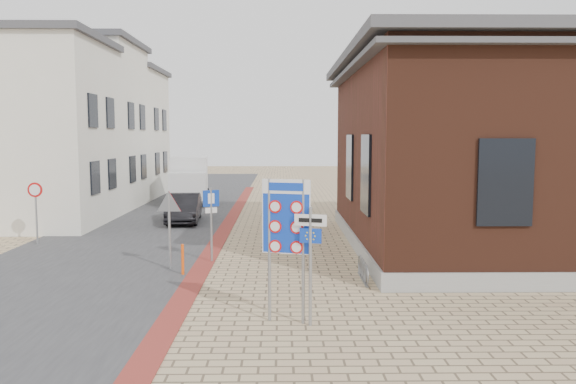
# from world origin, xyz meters

# --- Properties ---
(ground) EXTENTS (120.00, 120.00, 0.00)m
(ground) POSITION_xyz_m (0.00, 0.00, 0.00)
(ground) COLOR tan
(ground) RESTS_ON ground
(road_strip) EXTENTS (7.00, 60.00, 0.02)m
(road_strip) POSITION_xyz_m (-5.50, 15.00, 0.01)
(road_strip) COLOR #38383A
(road_strip) RESTS_ON ground
(curb_strip) EXTENTS (0.60, 40.00, 0.02)m
(curb_strip) POSITION_xyz_m (-2.00, 10.00, 0.01)
(curb_strip) COLOR maroon
(curb_strip) RESTS_ON ground
(brick_building) EXTENTS (13.00, 13.00, 6.80)m
(brick_building) POSITION_xyz_m (8.99, 7.00, 3.49)
(brick_building) COLOR gray
(brick_building) RESTS_ON ground
(townhouse_near) EXTENTS (7.40, 6.40, 8.30)m
(townhouse_near) POSITION_xyz_m (-10.99, 12.00, 4.17)
(townhouse_near) COLOR silver
(townhouse_near) RESTS_ON ground
(townhouse_mid) EXTENTS (7.40, 6.40, 9.10)m
(townhouse_mid) POSITION_xyz_m (-10.99, 18.00, 4.57)
(townhouse_mid) COLOR silver
(townhouse_mid) RESTS_ON ground
(townhouse_far) EXTENTS (7.40, 6.40, 8.30)m
(townhouse_far) POSITION_xyz_m (-10.99, 24.00, 4.17)
(townhouse_far) COLOR silver
(townhouse_far) RESTS_ON ground
(bike_rack) EXTENTS (0.08, 1.80, 0.60)m
(bike_rack) POSITION_xyz_m (2.65, 2.20, 0.26)
(bike_rack) COLOR slate
(bike_rack) RESTS_ON ground
(sedan) EXTENTS (1.69, 4.06, 1.31)m
(sedan) POSITION_xyz_m (-4.08, 12.69, 0.65)
(sedan) COLOR black
(sedan) RESTS_ON ground
(box_truck) EXTENTS (2.66, 5.38, 2.71)m
(box_truck) POSITION_xyz_m (-5.01, 19.93, 1.40)
(box_truck) COLOR slate
(box_truck) RESTS_ON ground
(border_sign) EXTENTS (1.02, 0.32, 3.07)m
(border_sign) POSITION_xyz_m (0.50, -1.27, 2.21)
(border_sign) COLOR gray
(border_sign) RESTS_ON ground
(essen_sign) EXTENTS (0.66, 0.21, 2.51)m
(essen_sign) POSITION_xyz_m (1.00, -1.50, 1.66)
(essen_sign) COLOR gray
(essen_sign) RESTS_ON ground
(parking_sign) EXTENTS (0.49, 0.24, 2.34)m
(parking_sign) POSITION_xyz_m (-1.80, 4.50, 1.58)
(parking_sign) COLOR gray
(parking_sign) RESTS_ON ground
(yield_sign) EXTENTS (0.82, 0.07, 2.31)m
(yield_sign) POSITION_xyz_m (-2.91, 3.50, 1.75)
(yield_sign) COLOR gray
(yield_sign) RESTS_ON ground
(speed_sign) EXTENTS (0.54, 0.07, 2.29)m
(speed_sign) POSITION_xyz_m (-8.50, 7.35, 1.52)
(speed_sign) COLOR gray
(speed_sign) RESTS_ON ground
(bollard) EXTENTS (0.09, 0.09, 0.90)m
(bollard) POSITION_xyz_m (-2.42, 2.80, 0.45)
(bollard) COLOR #FF520D
(bollard) RESTS_ON ground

